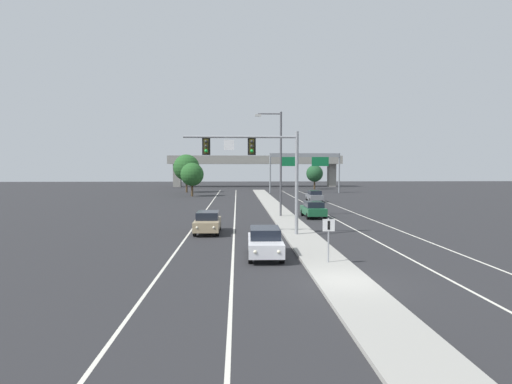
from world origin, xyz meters
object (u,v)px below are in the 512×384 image
(highway_sign_gantry, at_px, (305,160))
(tree_far_left_c, at_px, (192,174))
(overhead_signal_mast, at_px, (260,160))
(tree_far_right_a, at_px, (315,174))
(tree_far_left_a, at_px, (186,168))
(median_sign_post, at_px, (329,233))
(street_lamp_median, at_px, (278,157))
(car_oncoming_tan, at_px, (208,222))
(car_receding_grey, at_px, (314,196))
(car_receding_green, at_px, (313,209))
(car_oncoming_white, at_px, (265,242))

(highway_sign_gantry, height_order, tree_far_left_c, highway_sign_gantry)
(overhead_signal_mast, bearing_deg, tree_far_right_a, 76.63)
(tree_far_left_c, bearing_deg, tree_far_left_a, 101.09)
(median_sign_post, relative_size, highway_sign_gantry, 0.17)
(highway_sign_gantry, distance_m, tree_far_left_c, 21.94)
(street_lamp_median, bearing_deg, median_sign_post, -88.53)
(street_lamp_median, bearing_deg, car_oncoming_tan, -122.18)
(car_receding_grey, height_order, tree_far_left_a, tree_far_left_a)
(street_lamp_median, relative_size, tree_far_left_c, 1.79)
(median_sign_post, xyz_separation_m, street_lamp_median, (-0.53, 20.69, 4.21))
(median_sign_post, relative_size, tree_far_right_a, 0.41)
(car_receding_grey, bearing_deg, median_sign_post, -99.10)
(car_receding_green, xyz_separation_m, highway_sign_gantry, (5.32, 39.63, 5.34))
(median_sign_post, height_order, tree_far_left_c, tree_far_left_c)
(car_oncoming_white, bearing_deg, tree_far_left_a, 100.42)
(tree_far_left_a, height_order, tree_far_right_a, tree_far_left_a)
(tree_far_left_a, distance_m, tree_far_right_a, 28.85)
(car_oncoming_white, relative_size, car_oncoming_tan, 1.01)
(street_lamp_median, height_order, car_receding_green, street_lamp_median)
(car_oncoming_tan, xyz_separation_m, highway_sign_gantry, (14.84, 49.11, 5.34))
(tree_far_right_a, height_order, tree_far_left_c, tree_far_left_c)
(street_lamp_median, xyz_separation_m, car_oncoming_white, (-2.48, -18.58, -4.97))
(median_sign_post, bearing_deg, highway_sign_gantry, 82.27)
(street_lamp_median, distance_m, tree_far_left_a, 44.51)
(overhead_signal_mast, distance_m, tree_far_right_a, 66.59)
(highway_sign_gantry, xyz_separation_m, tree_far_left_a, (-22.37, 3.02, -1.39))
(highway_sign_gantry, bearing_deg, median_sign_post, -97.73)
(street_lamp_median, height_order, car_receding_grey, street_lamp_median)
(overhead_signal_mast, relative_size, car_receding_grey, 1.78)
(tree_far_left_a, relative_size, tree_far_right_a, 1.38)
(tree_far_right_a, bearing_deg, car_oncoming_tan, -106.92)
(overhead_signal_mast, distance_m, highway_sign_gantry, 52.07)
(overhead_signal_mast, relative_size, highway_sign_gantry, 0.60)
(overhead_signal_mast, xyz_separation_m, tree_far_left_c, (-9.08, 42.56, -1.72))
(tree_far_right_a, bearing_deg, median_sign_post, -99.58)
(overhead_signal_mast, bearing_deg, car_receding_grey, 73.10)
(car_receding_grey, bearing_deg, car_receding_green, -100.38)
(car_receding_green, relative_size, tree_far_right_a, 0.85)
(car_oncoming_white, bearing_deg, overhead_signal_mast, 89.21)
(highway_sign_gantry, height_order, tree_far_left_a, highway_sign_gantry)
(tree_far_left_a, xyz_separation_m, tree_far_right_a, (26.69, 10.86, -1.31))
(car_oncoming_white, distance_m, car_oncoming_tan, 9.52)
(car_oncoming_tan, distance_m, tree_far_right_a, 65.90)
(tree_far_left_a, bearing_deg, tree_far_right_a, 22.14)
(median_sign_post, bearing_deg, tree_far_left_c, 103.07)
(car_receding_grey, bearing_deg, overhead_signal_mast, -106.90)
(car_oncoming_white, xyz_separation_m, highway_sign_gantry, (11.16, 57.89, 5.34))
(street_lamp_median, xyz_separation_m, car_receding_grey, (6.89, 18.97, -4.97))
(overhead_signal_mast, distance_m, street_lamp_median, 11.81)
(car_receding_green, distance_m, tree_far_right_a, 54.44)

